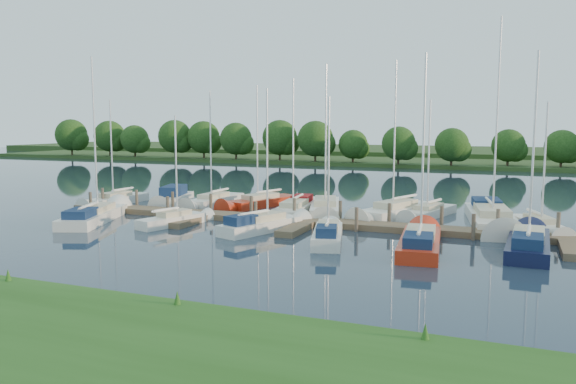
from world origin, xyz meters
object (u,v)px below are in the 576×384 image
at_px(sailboat_n_5, 325,210).
at_px(sailboat_s_2, 263,226).
at_px(motorboat, 173,199).
at_px(sailboat_n_0, 116,201).
at_px(dock, 307,223).

xyz_separation_m(sailboat_n_5, sailboat_s_2, (-1.45, -8.50, 0.06)).
relative_size(motorboat, sailboat_n_5, 0.58).
bearing_deg(sailboat_n_0, sailboat_s_2, 162.57).
distance_m(sailboat_n_0, sailboat_s_2, 18.02).
bearing_deg(sailboat_s_2, dock, 72.49).
relative_size(sailboat_n_0, sailboat_n_5, 0.79).
xyz_separation_m(sailboat_n_0, sailboat_s_2, (16.89, -6.28, 0.06)).
distance_m(dock, sailboat_n_0, 19.30).
distance_m(sailboat_n_0, sailboat_n_5, 18.48).
bearing_deg(sailboat_s_2, sailboat_n_0, 179.39).
height_order(dock, sailboat_s_2, sailboat_s_2).
bearing_deg(dock, motorboat, 157.61).
bearing_deg(sailboat_n_5, sailboat_s_2, 62.75).
relative_size(motorboat, sailboat_s_2, 0.72).
distance_m(motorboat, sailboat_n_5, 14.21).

